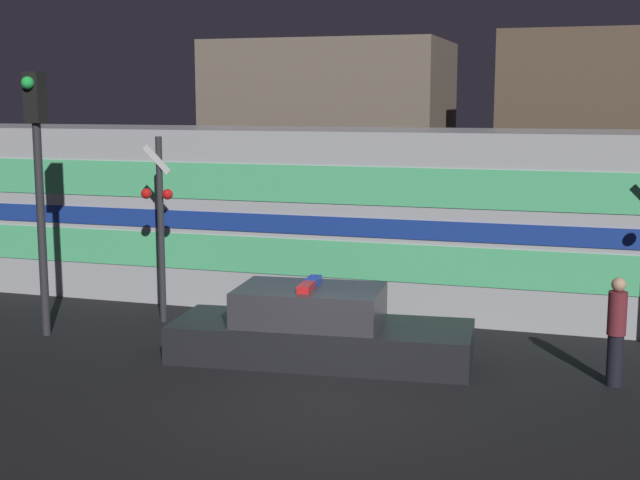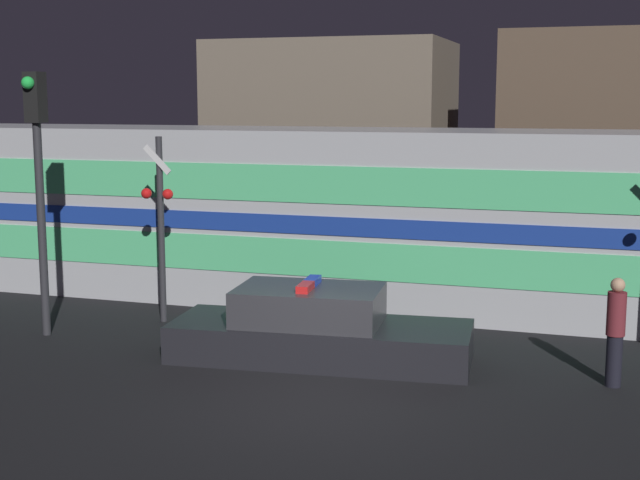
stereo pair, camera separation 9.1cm
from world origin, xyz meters
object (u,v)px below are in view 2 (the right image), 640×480
(pedestrian, at_px, (615,331))
(traffic_light_corner, at_px, (38,163))
(police_car, at_px, (317,331))
(train, at_px, (319,215))

(pedestrian, distance_m, traffic_light_corner, 10.29)
(police_car, height_order, pedestrian, pedestrian)
(police_car, height_order, traffic_light_corner, traffic_light_corner)
(pedestrian, height_order, traffic_light_corner, traffic_light_corner)
(police_car, distance_m, traffic_light_corner, 5.94)
(train, distance_m, pedestrian, 7.62)
(police_car, distance_m, pedestrian, 4.75)
(police_car, xyz_separation_m, pedestrian, (4.74, 0.02, 0.37))
(pedestrian, relative_size, traffic_light_corner, 0.35)
(train, relative_size, pedestrian, 11.03)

